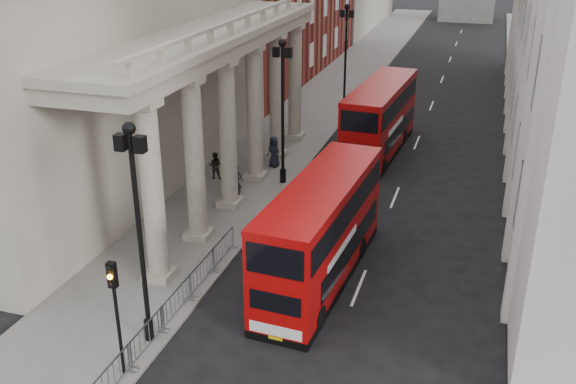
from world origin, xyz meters
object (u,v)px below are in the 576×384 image
(pedestrian_c, at_px, (274,152))
(bus_far, at_px, (380,118))
(lamp_post_north, at_px, (346,51))
(lamp_post_mid, at_px, (283,103))
(lamp_post_south, at_px, (138,222))
(bus_near, at_px, (321,230))
(traffic_light, at_px, (115,298))
(pedestrian_a, at_px, (236,182))
(pedestrian_b, at_px, (215,165))

(pedestrian_c, bearing_deg, bus_far, 64.61)
(lamp_post_north, bearing_deg, lamp_post_mid, -90.00)
(lamp_post_north, xyz_separation_m, pedestrian_c, (-1.32, -13.70, -3.83))
(lamp_post_south, bearing_deg, bus_near, 52.45)
(lamp_post_mid, relative_size, traffic_light, 1.93)
(traffic_light, bearing_deg, bus_near, 60.32)
(lamp_post_mid, distance_m, traffic_light, 18.11)
(lamp_post_mid, bearing_deg, bus_far, 58.51)
(lamp_post_north, height_order, pedestrian_a, lamp_post_north)
(lamp_post_south, relative_size, lamp_post_mid, 1.00)
(bus_near, distance_m, pedestrian_a, 9.53)
(bus_near, bearing_deg, traffic_light, -115.89)
(bus_near, distance_m, pedestrian_c, 13.56)
(lamp_post_north, relative_size, pedestrian_a, 4.34)
(lamp_post_mid, distance_m, bus_near, 11.15)
(bus_far, xyz_separation_m, pedestrian_a, (-6.13, -10.08, -1.34))
(pedestrian_a, xyz_separation_m, pedestrian_c, (0.43, 5.24, 0.00))
(lamp_post_mid, height_order, pedestrian_a, lamp_post_mid)
(lamp_post_mid, bearing_deg, pedestrian_a, -120.88)
(lamp_post_mid, xyz_separation_m, pedestrian_b, (-4.02, -0.63, -3.98))
(lamp_post_mid, distance_m, pedestrian_b, 5.69)
(pedestrian_a, bearing_deg, pedestrian_b, 137.35)
(lamp_post_south, xyz_separation_m, traffic_light, (0.10, -2.02, -1.80))
(traffic_light, height_order, pedestrian_b, traffic_light)
(traffic_light, distance_m, pedestrian_b, 18.00)
(traffic_light, xyz_separation_m, pedestrian_b, (-4.12, 17.39, -2.17))
(bus_near, bearing_deg, pedestrian_b, 138.06)
(lamp_post_mid, bearing_deg, bus_near, -63.55)
(lamp_post_mid, xyz_separation_m, lamp_post_north, (0.00, 16.00, 0.00))
(pedestrian_b, xyz_separation_m, pedestrian_c, (2.70, 2.93, 0.15))
(lamp_post_south, relative_size, bus_far, 0.77)
(lamp_post_north, relative_size, traffic_light, 1.93)
(bus_near, relative_size, pedestrian_c, 5.45)
(pedestrian_c, bearing_deg, lamp_post_mid, -35.81)
(lamp_post_mid, bearing_deg, pedestrian_c, 119.92)
(pedestrian_a, height_order, pedestrian_b, pedestrian_a)
(bus_near, distance_m, bus_far, 16.86)
(lamp_post_south, xyz_separation_m, bus_near, (4.83, 6.29, -2.58))
(lamp_post_south, height_order, bus_near, lamp_post_south)
(lamp_post_south, bearing_deg, pedestrian_a, 97.66)
(bus_near, distance_m, pedestrian_b, 12.76)
(pedestrian_b, relative_size, pedestrian_c, 0.85)
(traffic_light, distance_m, pedestrian_c, 20.47)
(bus_near, bearing_deg, pedestrian_a, 137.99)
(pedestrian_b, bearing_deg, lamp_post_mid, 175.87)
(pedestrian_a, bearing_deg, bus_far, 61.58)
(pedestrian_b, bearing_deg, traffic_light, 90.26)
(lamp_post_north, distance_m, bus_near, 26.29)
(lamp_post_north, relative_size, pedestrian_b, 5.10)
(lamp_post_south, height_order, pedestrian_c, lamp_post_south)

